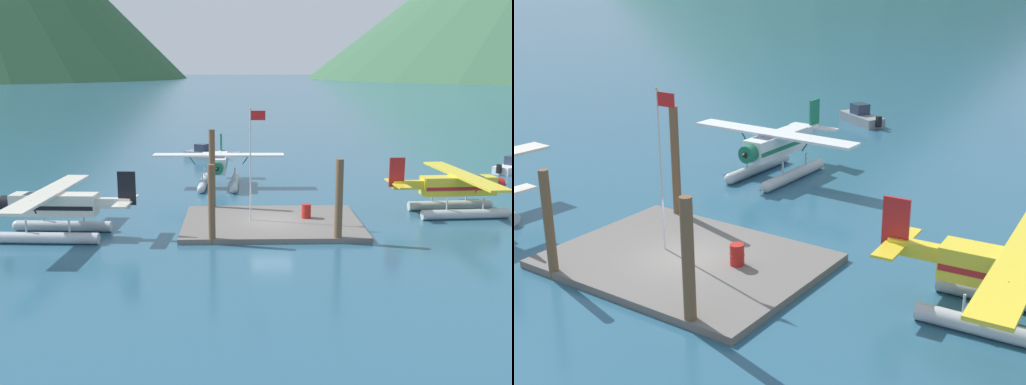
% 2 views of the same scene
% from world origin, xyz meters
% --- Properties ---
extents(ground_plane, '(1200.00, 1200.00, 0.00)m').
position_xyz_m(ground_plane, '(0.00, 0.00, 0.00)').
color(ground_plane, '#285670').
extents(dock_platform, '(10.76, 8.04, 0.30)m').
position_xyz_m(dock_platform, '(0.00, 0.00, 0.15)').
color(dock_platform, '#66605B').
rests_on(dock_platform, ground).
extents(piling_near_left, '(0.38, 0.38, 4.42)m').
position_xyz_m(piling_near_left, '(-3.48, -3.85, 2.21)').
color(piling_near_left, brown).
rests_on(piling_near_left, ground).
extents(piling_near_right, '(0.43, 0.43, 4.68)m').
position_xyz_m(piling_near_right, '(3.46, -3.78, 2.34)').
color(piling_near_right, brown).
rests_on(piling_near_right, ground).
extents(piling_far_left, '(0.41, 0.41, 5.51)m').
position_xyz_m(piling_far_left, '(-3.78, 3.81, 2.75)').
color(piling_far_left, brown).
rests_on(piling_far_left, ground).
extents(flagpole, '(0.95, 0.10, 6.85)m').
position_xyz_m(flagpole, '(-1.19, 0.18, 4.51)').
color(flagpole, silver).
rests_on(flagpole, dock_platform).
extents(fuel_drum, '(0.62, 0.62, 0.88)m').
position_xyz_m(fuel_drum, '(2.18, 0.60, 0.74)').
color(fuel_drum, '#AD1E19').
rests_on(fuel_drum, dock_platform).
extents(seaplane_yellow_stbd_fwd, '(7.97, 10.47, 3.84)m').
position_xyz_m(seaplane_yellow_stbd_fwd, '(12.34, 2.44, 1.58)').
color(seaplane_yellow_stbd_fwd, '#B7BABF').
rests_on(seaplane_yellow_stbd_fwd, ground).
extents(seaplane_white_bow_left, '(10.42, 7.98, 3.84)m').
position_xyz_m(seaplane_white_bow_left, '(-3.62, 12.21, 1.58)').
color(seaplane_white_bow_left, '#B7BABF').
rests_on(seaplane_white_bow_left, ground).
extents(boat_grey_open_north, '(4.39, 3.41, 1.50)m').
position_xyz_m(boat_grey_open_north, '(-5.81, 27.49, 0.49)').
color(boat_grey_open_north, gray).
rests_on(boat_grey_open_north, ground).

